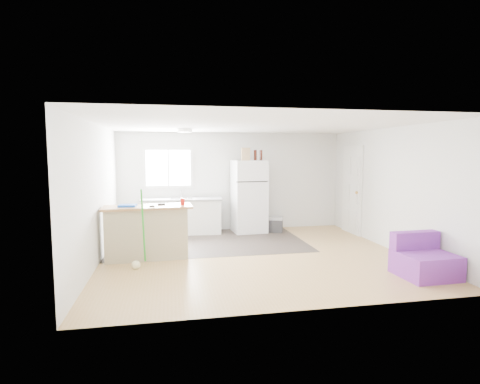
% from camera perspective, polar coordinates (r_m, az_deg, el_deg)
% --- Properties ---
extents(room, '(5.51, 5.01, 2.41)m').
position_cam_1_polar(room, '(6.84, 2.28, 0.08)').
color(room, '#AF8749').
rests_on(room, ground).
extents(vinyl_zone, '(4.05, 2.50, 0.00)m').
position_cam_1_polar(vinyl_zone, '(8.14, -4.79, -7.55)').
color(vinyl_zone, '#2E2722').
rests_on(vinyl_zone, floor).
extents(window, '(1.18, 0.06, 0.98)m').
position_cam_1_polar(window, '(9.12, -10.86, 3.64)').
color(window, white).
rests_on(window, back_wall).
extents(interior_door, '(0.11, 0.92, 2.10)m').
position_cam_1_polar(interior_door, '(9.26, 16.68, 0.22)').
color(interior_door, white).
rests_on(interior_door, right_wall).
extents(ceiling_fixture, '(0.30, 0.30, 0.07)m').
position_cam_1_polar(ceiling_fixture, '(7.85, -8.40, 9.25)').
color(ceiling_fixture, white).
rests_on(ceiling_fixture, ceiling).
extents(kitchen_cabinets, '(1.92, 0.72, 1.11)m').
position_cam_1_polar(kitchen_cabinets, '(8.96, -8.85, -3.59)').
color(kitchen_cabinets, white).
rests_on(kitchen_cabinets, floor).
extents(peninsula, '(1.59, 0.68, 0.96)m').
position_cam_1_polar(peninsula, '(6.97, -14.01, -5.92)').
color(peninsula, tan).
rests_on(peninsula, floor).
extents(refrigerator, '(0.81, 0.78, 1.73)m').
position_cam_1_polar(refrigerator, '(9.01, 1.36, -0.67)').
color(refrigerator, white).
rests_on(refrigerator, floor).
extents(cooler, '(0.57, 0.48, 0.37)m').
position_cam_1_polar(cooler, '(9.11, 5.04, -4.91)').
color(cooler, '#2C2C2E').
rests_on(cooler, floor).
extents(purple_seat, '(0.81, 0.77, 0.65)m').
position_cam_1_polar(purple_seat, '(6.52, 26.20, -9.40)').
color(purple_seat, purple).
rests_on(purple_seat, floor).
extents(cleaner_jug, '(0.17, 0.14, 0.31)m').
position_cam_1_polar(cleaner_jug, '(6.99, -9.11, -8.72)').
color(cleaner_jug, silver).
rests_on(cleaner_jug, floor).
extents(mop, '(0.22, 0.37, 1.33)m').
position_cam_1_polar(mop, '(6.47, -15.30, -9.17)').
color(mop, green).
rests_on(mop, floor).
extents(red_cup, '(0.09, 0.09, 0.12)m').
position_cam_1_polar(red_cup, '(6.88, -8.74, -1.45)').
color(red_cup, red).
rests_on(red_cup, peninsula).
extents(blue_tray, '(0.33, 0.26, 0.04)m').
position_cam_1_polar(blue_tray, '(6.87, -16.75, -2.00)').
color(blue_tray, blue).
rests_on(blue_tray, peninsula).
extents(tool_a, '(0.14, 0.06, 0.03)m').
position_cam_1_polar(tool_a, '(6.94, -11.91, -1.83)').
color(tool_a, black).
rests_on(tool_a, peninsula).
extents(tool_b, '(0.10, 0.05, 0.03)m').
position_cam_1_polar(tool_b, '(6.75, -13.26, -2.09)').
color(tool_b, black).
rests_on(tool_b, peninsula).
extents(cardboard_box, '(0.20, 0.10, 0.30)m').
position_cam_1_polar(cardboard_box, '(8.85, 0.86, 5.80)').
color(cardboard_box, tan).
rests_on(cardboard_box, refrigerator).
extents(bottle_left, '(0.08, 0.08, 0.25)m').
position_cam_1_polar(bottle_left, '(8.93, 2.35, 5.63)').
color(bottle_left, '#321009').
rests_on(bottle_left, refrigerator).
extents(bottle_right, '(0.08, 0.08, 0.25)m').
position_cam_1_polar(bottle_right, '(9.03, 3.21, 5.63)').
color(bottle_right, '#321009').
rests_on(bottle_right, refrigerator).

